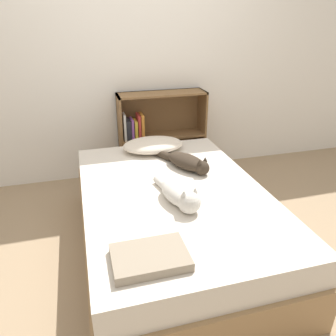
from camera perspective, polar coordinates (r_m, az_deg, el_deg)
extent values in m
plane|color=#997F60|center=(2.53, 0.87, -13.61)|extent=(8.00, 8.00, 0.00)
cube|color=white|center=(3.36, -6.15, 19.36)|extent=(8.00, 0.06, 2.50)
cube|color=#99754C|center=(2.43, 0.90, -10.78)|extent=(1.26, 1.87, 0.31)
cube|color=beige|center=(2.30, 0.94, -5.80)|extent=(1.22, 1.81, 0.19)
ellipsoid|color=beige|center=(2.87, -2.63, 4.04)|extent=(0.53, 0.35, 0.11)
ellipsoid|color=beige|center=(2.08, 1.69, -4.36)|extent=(0.23, 0.36, 0.13)
sphere|color=beige|center=(1.97, 3.73, -5.98)|extent=(0.14, 0.14, 0.14)
cone|color=beige|center=(1.95, 4.77, -3.85)|extent=(0.04, 0.04, 0.03)
cone|color=beige|center=(1.92, 2.80, -4.38)|extent=(0.04, 0.04, 0.03)
cylinder|color=beige|center=(2.27, -1.13, -2.62)|extent=(0.09, 0.16, 0.06)
ellipsoid|color=#33281E|center=(2.54, 3.28, 1.12)|extent=(0.32, 0.41, 0.11)
sphere|color=#33281E|center=(2.44, 5.96, 0.01)|extent=(0.11, 0.11, 0.11)
cone|color=#33281E|center=(2.44, 6.50, 1.53)|extent=(0.04, 0.04, 0.03)
cone|color=#33281E|center=(2.40, 5.55, 1.13)|extent=(0.04, 0.04, 0.03)
cylinder|color=#33281E|center=(2.71, -0.59, 2.19)|extent=(0.13, 0.18, 0.06)
cube|color=brown|center=(3.35, -8.24, 5.02)|extent=(0.02, 0.26, 0.89)
cube|color=brown|center=(3.55, 5.81, 6.33)|extent=(0.02, 0.26, 0.89)
cube|color=brown|center=(3.59, -0.96, -0.80)|extent=(0.89, 0.26, 0.02)
cube|color=brown|center=(3.30, -1.07, 12.84)|extent=(0.89, 0.26, 0.02)
cube|color=brown|center=(3.42, -1.01, 5.74)|extent=(0.85, 0.26, 0.02)
cube|color=brown|center=(3.53, -1.51, 6.36)|extent=(0.89, 0.02, 0.89)
cube|color=beige|center=(3.27, -7.65, 7.16)|extent=(0.02, 0.16, 0.26)
cube|color=#232328|center=(3.28, -6.96, 6.70)|extent=(0.04, 0.16, 0.20)
cube|color=#8C4C99|center=(3.29, -6.31, 6.83)|extent=(0.02, 0.16, 0.21)
cube|color=gold|center=(3.30, -5.73, 6.76)|extent=(0.03, 0.16, 0.19)
cube|color=#B7332D|center=(3.29, -5.15, 7.25)|extent=(0.03, 0.16, 0.24)
cube|color=orange|center=(3.30, -4.60, 7.34)|extent=(0.03, 0.16, 0.25)
cube|color=gray|center=(1.64, -3.16, -15.28)|extent=(0.37, 0.26, 0.05)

